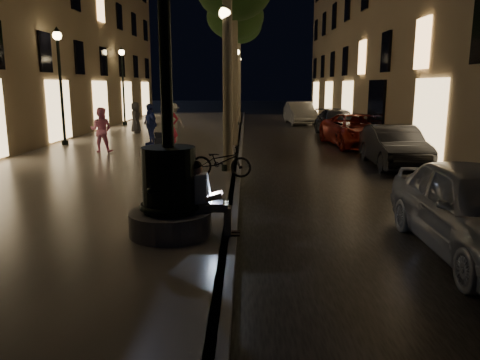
{
  "coord_description": "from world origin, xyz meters",
  "views": [
    {
      "loc": [
        0.28,
        -5.64,
        2.71
      ],
      "look_at": [
        0.17,
        3.0,
        0.94
      ],
      "focal_mm": 35.0,
      "sensor_mm": 36.0,
      "label": 1
    }
  ],
  "objects_px": {
    "seated_man_laptop": "(206,195)",
    "car_third": "(358,131)",
    "pedestrian_white": "(173,122)",
    "pedestrian_red": "(170,127)",
    "lamp_curb_d": "(239,78)",
    "car_rear": "(337,123)",
    "car_front": "(479,210)",
    "pedestrian_blue": "(150,125)",
    "car_fifth": "(300,113)",
    "pedestrian_dark": "(136,118)",
    "tree_far": "(239,26)",
    "bicycle": "(221,161)",
    "lamp_curb_a": "(226,66)",
    "lamp_curb_b": "(233,73)",
    "pedestrian_pink": "(101,130)",
    "tree_third": "(235,18)",
    "lamp_left_c": "(123,76)",
    "stroller": "(165,144)",
    "lamp_curb_c": "(237,76)",
    "lamp_left_b": "(60,71)",
    "car_second": "(394,147)",
    "fountain_lamppost": "(169,176)"
  },
  "relations": [
    {
      "from": "seated_man_laptop",
      "to": "car_third",
      "type": "relative_size",
      "value": 0.25
    },
    {
      "from": "seated_man_laptop",
      "to": "pedestrian_white",
      "type": "bearing_deg",
      "value": 100.99
    },
    {
      "from": "seated_man_laptop",
      "to": "pedestrian_red",
      "type": "xyz_separation_m",
      "value": [
        -2.2,
        9.95,
        0.25
      ]
    },
    {
      "from": "lamp_curb_d",
      "to": "pedestrian_red",
      "type": "xyz_separation_m",
      "value": [
        -2.29,
        -20.05,
        -2.11
      ]
    },
    {
      "from": "car_rear",
      "to": "pedestrian_red",
      "type": "distance_m",
      "value": 10.97
    },
    {
      "from": "car_front",
      "to": "pedestrian_blue",
      "type": "xyz_separation_m",
      "value": [
        -7.72,
        12.27,
        0.32
      ]
    },
    {
      "from": "car_fifth",
      "to": "pedestrian_dark",
      "type": "bearing_deg",
      "value": -143.61
    },
    {
      "from": "tree_far",
      "to": "bicycle",
      "type": "relative_size",
      "value": 4.47
    },
    {
      "from": "lamp_curb_a",
      "to": "car_rear",
      "type": "xyz_separation_m",
      "value": [
        5.5,
        11.67,
        -2.54
      ]
    },
    {
      "from": "lamp_curb_b",
      "to": "car_rear",
      "type": "bearing_deg",
      "value": 33.69
    },
    {
      "from": "lamp_curb_a",
      "to": "pedestrian_pink",
      "type": "bearing_deg",
      "value": 141.72
    },
    {
      "from": "lamp_curb_d",
      "to": "pedestrian_dark",
      "type": "relative_size",
      "value": 3.0
    },
    {
      "from": "lamp_curb_d",
      "to": "pedestrian_dark",
      "type": "xyz_separation_m",
      "value": [
        -5.2,
        -13.12,
        -2.23
      ]
    },
    {
      "from": "tree_third",
      "to": "lamp_left_c",
      "type": "xyz_separation_m",
      "value": [
        -7.1,
        4.0,
        -2.9
      ]
    },
    {
      "from": "lamp_left_c",
      "to": "car_rear",
      "type": "relative_size",
      "value": 1.01
    },
    {
      "from": "lamp_curb_a",
      "to": "pedestrian_blue",
      "type": "xyz_separation_m",
      "value": [
        -3.42,
        5.87,
        -2.17
      ]
    },
    {
      "from": "pedestrian_pink",
      "to": "stroller",
      "type": "bearing_deg",
      "value": 150.17
    },
    {
      "from": "lamp_curb_b",
      "to": "car_third",
      "type": "xyz_separation_m",
      "value": [
        5.5,
        -0.98,
        -2.52
      ]
    },
    {
      "from": "pedestrian_pink",
      "to": "lamp_curb_d",
      "type": "bearing_deg",
      "value": -103.96
    },
    {
      "from": "pedestrian_white",
      "to": "pedestrian_blue",
      "type": "xyz_separation_m",
      "value": [
        -0.69,
        -1.76,
        0.02
      ]
    },
    {
      "from": "seated_man_laptop",
      "to": "pedestrian_white",
      "type": "height_order",
      "value": "pedestrian_white"
    },
    {
      "from": "stroller",
      "to": "pedestrian_white",
      "type": "distance_m",
      "value": 5.31
    },
    {
      "from": "tree_far",
      "to": "lamp_curb_a",
      "type": "bearing_deg",
      "value": -90.25
    },
    {
      "from": "stroller",
      "to": "bicycle",
      "type": "xyz_separation_m",
      "value": [
        2.13,
        -3.3,
        -0.07
      ]
    },
    {
      "from": "tree_far",
      "to": "car_third",
      "type": "xyz_separation_m",
      "value": [
        5.42,
        -10.98,
        -5.71
      ]
    },
    {
      "from": "stroller",
      "to": "pedestrian_red",
      "type": "bearing_deg",
      "value": 106.94
    },
    {
      "from": "car_front",
      "to": "pedestrian_pink",
      "type": "relative_size",
      "value": 2.64
    },
    {
      "from": "tree_third",
      "to": "lamp_curb_d",
      "type": "xyz_separation_m",
      "value": [
        0.0,
        12.0,
        -2.9
      ]
    },
    {
      "from": "seated_man_laptop",
      "to": "lamp_curb_c",
      "type": "height_order",
      "value": "lamp_curb_c"
    },
    {
      "from": "tree_far",
      "to": "car_third",
      "type": "height_order",
      "value": "tree_far"
    },
    {
      "from": "lamp_left_b",
      "to": "car_rear",
      "type": "height_order",
      "value": "lamp_left_b"
    },
    {
      "from": "lamp_curb_d",
      "to": "car_second",
      "type": "xyz_separation_m",
      "value": [
        5.49,
        -22.16,
        -2.55
      ]
    },
    {
      "from": "car_front",
      "to": "car_rear",
      "type": "bearing_deg",
      "value": 86.6
    },
    {
      "from": "lamp_curb_d",
      "to": "pedestrian_blue",
      "type": "xyz_separation_m",
      "value": [
        -3.42,
        -18.13,
        -2.17
      ]
    },
    {
      "from": "lamp_curb_d",
      "to": "car_rear",
      "type": "height_order",
      "value": "lamp_curb_d"
    },
    {
      "from": "pedestrian_red",
      "to": "car_third",
      "type": "bearing_deg",
      "value": -4.54
    },
    {
      "from": "lamp_curb_d",
      "to": "fountain_lamppost",
      "type": "bearing_deg",
      "value": -91.34
    },
    {
      "from": "car_front",
      "to": "car_third",
      "type": "xyz_separation_m",
      "value": [
        1.2,
        13.42,
        -0.04
      ]
    },
    {
      "from": "pedestrian_pink",
      "to": "pedestrian_white",
      "type": "distance_m",
      "value": 4.35
    },
    {
      "from": "tree_third",
      "to": "car_front",
      "type": "bearing_deg",
      "value": -76.85
    },
    {
      "from": "tree_far",
      "to": "pedestrian_pink",
      "type": "height_order",
      "value": "tree_far"
    },
    {
      "from": "car_third",
      "to": "stroller",
      "type": "bearing_deg",
      "value": -153.52
    },
    {
      "from": "tree_far",
      "to": "car_rear",
      "type": "height_order",
      "value": "tree_far"
    },
    {
      "from": "lamp_curb_d",
      "to": "tree_third",
      "type": "bearing_deg",
      "value": -90.0
    },
    {
      "from": "lamp_curb_d",
      "to": "pedestrian_dark",
      "type": "distance_m",
      "value": 14.29
    },
    {
      "from": "car_rear",
      "to": "car_fifth",
      "type": "distance_m",
      "value": 7.47
    },
    {
      "from": "fountain_lamppost",
      "to": "pedestrian_pink",
      "type": "height_order",
      "value": "fountain_lamppost"
    },
    {
      "from": "lamp_curb_c",
      "to": "lamp_curb_d",
      "type": "relative_size",
      "value": 1.0
    },
    {
      "from": "pedestrian_white",
      "to": "pedestrian_blue",
      "type": "bearing_deg",
      "value": 33.98
    },
    {
      "from": "tree_far",
      "to": "car_fifth",
      "type": "xyz_separation_m",
      "value": [
        4.22,
        1.04,
        -5.67
      ]
    }
  ]
}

